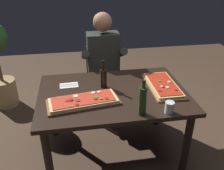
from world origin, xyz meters
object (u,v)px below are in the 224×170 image
wine_bottle_dark (103,78)px  pizza_rectangular_front (83,101)px  oil_bottle_amber (143,100)px  dining_table (113,101)px  tumbler_near_camera (169,107)px  diner_chair (103,77)px  seated_diner (104,62)px  pizza_rectangular_left (163,85)px

wine_bottle_dark → pizza_rectangular_front: bearing=-129.0°
pizza_rectangular_front → oil_bottle_amber: 0.53m
dining_table → tumbler_near_camera: 0.59m
tumbler_near_camera → diner_chair: size_ratio=0.11×
pizza_rectangular_front → seated_diner: (0.30, 0.88, -0.02)m
pizza_rectangular_left → diner_chair: (-0.49, 0.84, -0.27)m
diner_chair → seated_diner: 0.28m
pizza_rectangular_front → diner_chair: (0.30, 1.00, -0.27)m
dining_table → seated_diner: seated_diner is taller
pizza_rectangular_left → oil_bottle_amber: 0.54m
dining_table → oil_bottle_amber: oil_bottle_amber is taller
oil_bottle_amber → diner_chair: oil_bottle_amber is taller
dining_table → pizza_rectangular_front: bearing=-152.8°
diner_chair → oil_bottle_amber: bearing=-82.7°
wine_bottle_dark → oil_bottle_amber: 0.57m
diner_chair → seated_diner: size_ratio=0.65×
dining_table → pizza_rectangular_left: size_ratio=2.47×
tumbler_near_camera → seated_diner: (-0.39, 1.15, -0.05)m
dining_table → wine_bottle_dark: bearing=122.1°
diner_chair → wine_bottle_dark: bearing=-96.6°
pizza_rectangular_front → oil_bottle_amber: oil_bottle_amber is taller
dining_table → pizza_rectangular_front: size_ratio=2.12×
wine_bottle_dark → diner_chair: bearing=83.4°
pizza_rectangular_front → wine_bottle_dark: bearing=51.0°
tumbler_near_camera → wine_bottle_dark: bearing=131.8°
wine_bottle_dark → seated_diner: size_ratio=0.21×
dining_table → oil_bottle_amber: bearing=-66.4°
oil_bottle_amber → wine_bottle_dark: bearing=115.7°
pizza_rectangular_left → wine_bottle_dark: (-0.58, 0.10, 0.08)m
pizza_rectangular_left → diner_chair: 1.01m
dining_table → diner_chair: diner_chair is taller
pizza_rectangular_left → diner_chair: size_ratio=0.65×
wine_bottle_dark → diner_chair: size_ratio=0.32×
seated_diner → dining_table: bearing=-91.0°
oil_bottle_amber → pizza_rectangular_front: bearing=151.9°
oil_bottle_amber → seated_diner: size_ratio=0.23×
dining_table → pizza_rectangular_left: pizza_rectangular_left is taller
pizza_rectangular_front → diner_chair: diner_chair is taller
wine_bottle_dark → diner_chair: wine_bottle_dark is taller
pizza_rectangular_left → wine_bottle_dark: 0.59m
oil_bottle_amber → diner_chair: bearing=97.3°
tumbler_near_camera → seated_diner: seated_diner is taller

